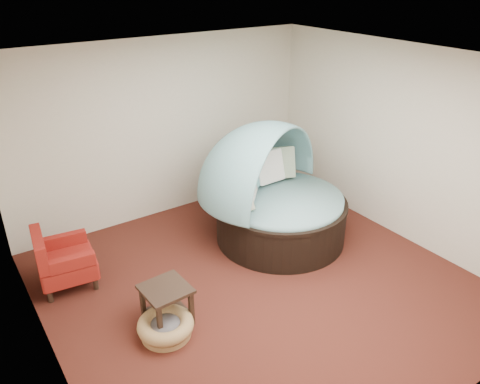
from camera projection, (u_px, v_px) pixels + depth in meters
floor at (259, 284)px, 6.04m from camera, size 5.00×5.00×0.00m
wall_back at (165, 129)px, 7.28m from camera, size 5.00×0.00×5.00m
wall_front at (456, 302)px, 3.57m from camera, size 5.00×0.00×5.00m
wall_left at (35, 254)px, 4.15m from camera, size 0.00×5.00×5.00m
wall_right at (400, 144)px, 6.69m from camera, size 0.00×5.00×5.00m
ceiling at (263, 63)px, 4.81m from camera, size 5.00×5.00×0.00m
canopy_daybed at (275, 187)px, 6.75m from camera, size 2.56×2.53×1.76m
pet_basket at (166, 327)px, 5.17m from camera, size 0.73×0.73×0.22m
red_armchair at (62, 260)px, 5.87m from camera, size 0.76×0.76×0.80m
side_table at (166, 300)px, 5.27m from camera, size 0.53×0.53×0.48m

